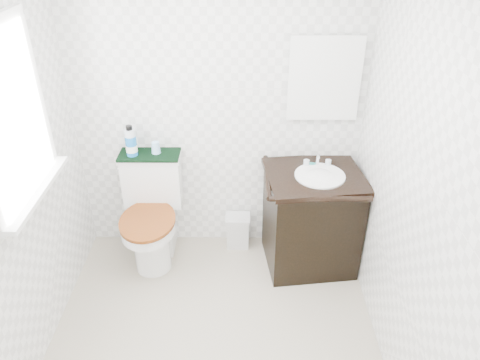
{
  "coord_description": "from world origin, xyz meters",
  "views": [
    {
      "loc": [
        0.19,
        -2.06,
        2.55
      ],
      "look_at": [
        0.17,
        0.75,
        0.86
      ],
      "focal_mm": 35.0,
      "sensor_mm": 36.0,
      "label": 1
    }
  ],
  "objects_px": {
    "trash_bin": "(238,231)",
    "cup": "(156,148)",
    "vanity": "(311,217)",
    "toilet": "(153,218)",
    "mouthwash_bottle": "(131,142)"
  },
  "relations": [
    {
      "from": "trash_bin",
      "to": "cup",
      "type": "height_order",
      "value": "cup"
    },
    {
      "from": "vanity",
      "to": "trash_bin",
      "type": "relative_size",
      "value": 3.11
    },
    {
      "from": "toilet",
      "to": "vanity",
      "type": "bearing_deg",
      "value": -2.78
    },
    {
      "from": "vanity",
      "to": "cup",
      "type": "relative_size",
      "value": 10.27
    },
    {
      "from": "vanity",
      "to": "mouthwash_bottle",
      "type": "relative_size",
      "value": 3.81
    },
    {
      "from": "toilet",
      "to": "vanity",
      "type": "xyz_separation_m",
      "value": [
        1.25,
        -0.06,
        0.05
      ]
    },
    {
      "from": "toilet",
      "to": "trash_bin",
      "type": "bearing_deg",
      "value": 11.4
    },
    {
      "from": "trash_bin",
      "to": "cup",
      "type": "distance_m",
      "value": 1.0
    },
    {
      "from": "toilet",
      "to": "cup",
      "type": "bearing_deg",
      "value": 69.87
    },
    {
      "from": "vanity",
      "to": "cup",
      "type": "height_order",
      "value": "cup"
    },
    {
      "from": "trash_bin",
      "to": "mouthwash_bottle",
      "type": "relative_size",
      "value": 1.23
    },
    {
      "from": "toilet",
      "to": "mouthwash_bottle",
      "type": "distance_m",
      "value": 0.64
    },
    {
      "from": "mouthwash_bottle",
      "to": "cup",
      "type": "bearing_deg",
      "value": 11.4
    },
    {
      "from": "vanity",
      "to": "cup",
      "type": "xyz_separation_m",
      "value": [
        -1.2,
        0.2,
        0.5
      ]
    },
    {
      "from": "trash_bin",
      "to": "vanity",
      "type": "bearing_deg",
      "value": -18.89
    }
  ]
}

